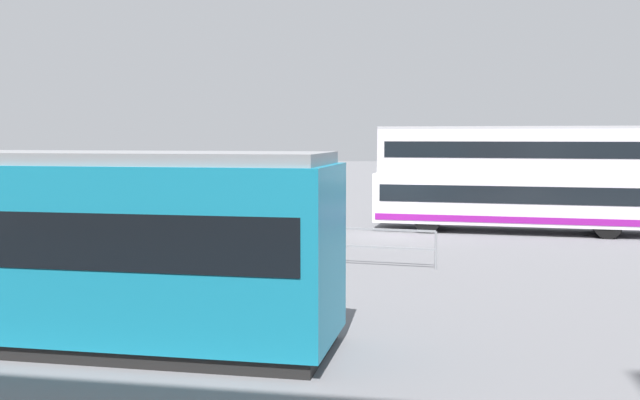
# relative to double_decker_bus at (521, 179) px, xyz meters

# --- Properties ---
(ground_plane) EXTENTS (160.00, 160.00, 0.00)m
(ground_plane) POSITION_rel_double_decker_bus_xyz_m (4.70, 1.20, -2.05)
(ground_plane) COLOR slate
(double_decker_bus) EXTENTS (11.13, 3.58, 4.01)m
(double_decker_bus) POSITION_rel_double_decker_bus_xyz_m (0.00, 0.00, 0.00)
(double_decker_bus) COLOR silver
(double_decker_bus) RESTS_ON ground
(pedestrian_near_railing) EXTENTS (0.40, 0.40, 1.73)m
(pedestrian_near_railing) POSITION_rel_double_decker_bus_xyz_m (9.07, 4.63, -1.05)
(pedestrian_near_railing) COLOR #33384C
(pedestrian_near_railing) RESTS_ON ground
(pedestrian_railing) EXTENTS (6.06, 0.89, 1.08)m
(pedestrian_railing) POSITION_rel_double_decker_bus_xyz_m (6.16, 8.12, -1.32)
(pedestrian_railing) COLOR gray
(pedestrian_railing) RESTS_ON ground
(info_sign) EXTENTS (1.06, 0.13, 2.25)m
(info_sign) POSITION_rel_double_decker_bus_xyz_m (10.81, 8.07, -0.50)
(info_sign) COLOR slate
(info_sign) RESTS_ON ground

